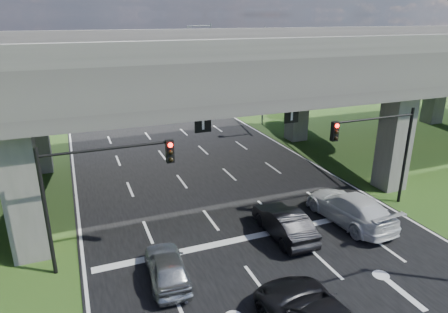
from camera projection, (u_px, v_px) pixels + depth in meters
ground at (293, 273)px, 18.08m from camera, size 160.00×160.00×0.00m
road at (216, 189)px, 26.84m from camera, size 18.00×120.00×0.03m
overpass at (204, 66)px, 25.95m from camera, size 80.00×15.00×10.00m
signal_right at (380, 142)px, 22.84m from camera, size 5.76×0.54×6.00m
signal_left at (96, 181)px, 17.43m from camera, size 5.76×0.54×6.00m
streetlight_far at (260, 69)px, 40.65m from camera, size 3.38×0.25×10.00m
streetlight_beyond at (208, 55)px, 54.67m from camera, size 3.38×0.25×10.00m
tree_left_near at (0, 91)px, 34.43m from camera, size 4.50×4.50×7.80m
tree_left_far at (25, 66)px, 48.69m from camera, size 4.80×4.80×8.32m
tree_right_near at (267, 76)px, 45.63m from camera, size 4.20×4.20×7.28m
tree_right_mid at (260, 69)px, 53.79m from camera, size 3.91×3.90×6.76m
tree_right_far at (212, 59)px, 59.20m from camera, size 4.50×4.50×7.80m
car_silver at (167, 266)px, 17.37m from camera, size 1.90×4.18×1.39m
car_dark at (284, 223)px, 20.86m from camera, size 1.72×4.68×1.53m
car_white at (350, 208)px, 22.29m from camera, size 2.76×5.97×1.69m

